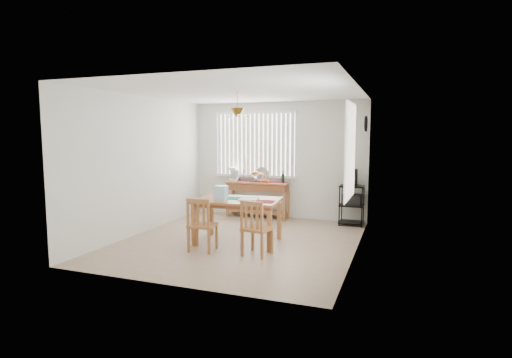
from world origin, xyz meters
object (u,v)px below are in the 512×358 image
at_px(sideboard, 258,191).
at_px(cart_items, 352,178).
at_px(dining_table, 238,204).
at_px(wire_cart, 352,201).
at_px(chair_left, 202,225).
at_px(chair_right, 256,228).

bearing_deg(sideboard, cart_items, -1.77).
bearing_deg(dining_table, cart_items, 50.70).
bearing_deg(wire_cart, cart_items, 90.00).
distance_m(wire_cart, chair_left, 3.42).
bearing_deg(dining_table, wire_cart, 50.58).
relative_size(chair_left, chair_right, 0.99).
distance_m(sideboard, chair_right, 2.91).
xyz_separation_m(chair_left, chair_right, (0.91, 0.07, 0.00)).
height_order(dining_table, chair_left, chair_left).
xyz_separation_m(sideboard, wire_cart, (2.10, -0.07, -0.11)).
relative_size(sideboard, cart_items, 4.21).
bearing_deg(chair_left, chair_right, 4.20).
bearing_deg(chair_right, sideboard, 109.32).
bearing_deg(dining_table, chair_right, -47.56).
bearing_deg(chair_left, dining_table, 62.78).
height_order(cart_items, chair_left, cart_items).
xyz_separation_m(sideboard, chair_left, (0.06, -2.81, -0.18)).
xyz_separation_m(dining_table, chair_left, (-0.35, -0.68, -0.25)).
relative_size(wire_cart, chair_left, 0.96).
relative_size(cart_items, chair_left, 0.39).
bearing_deg(cart_items, sideboard, 178.23).
bearing_deg(cart_items, chair_left, -126.63).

